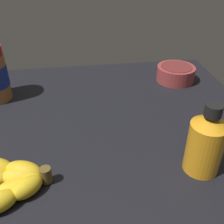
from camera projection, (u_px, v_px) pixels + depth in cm
name	position (u px, v px, depth cm)	size (l,w,h in cm)	color
ground_plane	(104.00, 136.00, 62.99)	(75.75, 73.59, 4.69)	black
honey_bottle	(206.00, 142.00, 47.60)	(6.52, 6.52, 13.91)	orange
small_bowl	(176.00, 73.00, 81.26)	(11.30, 11.30, 4.64)	#993838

